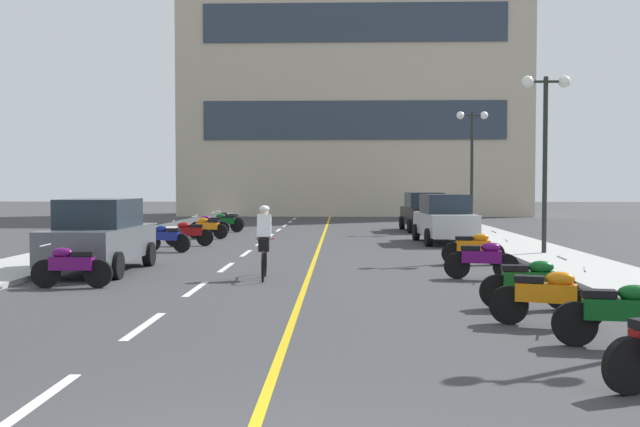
{
  "coord_description": "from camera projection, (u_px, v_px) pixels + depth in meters",
  "views": [
    {
      "loc": [
        1.02,
        -5.06,
        2.16
      ],
      "look_at": [
        0.32,
        19.05,
        1.23
      ],
      "focal_mm": 41.1,
      "sensor_mm": 36.0,
      "label": 1
    }
  ],
  "objects": [
    {
      "name": "ground_plane",
      "position": [
        313.0,
        246.0,
        26.14
      ],
      "size": [
        140.0,
        140.0,
        0.0
      ],
      "primitive_type": "plane",
      "color": "#38383A"
    },
    {
      "name": "curb_left",
      "position": [
        136.0,
        238.0,
        29.35
      ],
      "size": [
        2.4,
        72.0,
        0.12
      ],
      "primitive_type": "cube",
      "color": "#A8A8A3",
      "rests_on": "ground"
    },
    {
      "name": "curb_right",
      "position": [
        497.0,
        238.0,
        28.93
      ],
      "size": [
        2.4,
        72.0,
        0.12
      ],
      "primitive_type": "cube",
      "color": "#A8A8A3",
      "rests_on": "ground"
    },
    {
      "name": "lane_dash_0",
      "position": [
        35.0,
        403.0,
        7.22
      ],
      "size": [
        0.14,
        2.2,
        0.01
      ],
      "primitive_type": "cube",
      "color": "silver",
      "rests_on": "ground"
    },
    {
      "name": "lane_dash_1",
      "position": [
        144.0,
        326.0,
        11.22
      ],
      "size": [
        0.14,
        2.2,
        0.01
      ],
      "primitive_type": "cube",
      "color": "silver",
      "rests_on": "ground"
    },
    {
      "name": "lane_dash_2",
      "position": [
        196.0,
        289.0,
        15.22
      ],
      "size": [
        0.14,
        2.2,
        0.01
      ],
      "primitive_type": "cube",
      "color": "silver",
      "rests_on": "ground"
    },
    {
      "name": "lane_dash_3",
      "position": [
        226.0,
        267.0,
        19.21
      ],
      "size": [
        0.14,
        2.2,
        0.01
      ],
      "primitive_type": "cube",
      "color": "silver",
      "rests_on": "ground"
    },
    {
      "name": "lane_dash_4",
      "position": [
        246.0,
        253.0,
        23.21
      ],
      "size": [
        0.14,
        2.2,
        0.01
      ],
      "primitive_type": "cube",
      "color": "silver",
      "rests_on": "ground"
    },
    {
      "name": "lane_dash_5",
      "position": [
        260.0,
        243.0,
        27.2
      ],
      "size": [
        0.14,
        2.2,
        0.01
      ],
      "primitive_type": "cube",
      "color": "silver",
      "rests_on": "ground"
    },
    {
      "name": "lane_dash_6",
      "position": [
        270.0,
        236.0,
        31.2
      ],
      "size": [
        0.14,
        2.2,
        0.01
      ],
      "primitive_type": "cube",
      "color": "silver",
      "rests_on": "ground"
    },
    {
      "name": "lane_dash_7",
      "position": [
        279.0,
        230.0,
        35.19
      ],
      "size": [
        0.14,
        2.2,
        0.01
      ],
      "primitive_type": "cube",
      "color": "silver",
      "rests_on": "ground"
    },
    {
      "name": "lane_dash_8",
      "position": [
        285.0,
        225.0,
        39.19
      ],
      "size": [
        0.14,
        2.2,
        0.01
      ],
      "primitive_type": "cube",
      "color": "silver",
      "rests_on": "ground"
    },
    {
      "name": "lane_dash_9",
      "position": [
        290.0,
        222.0,
        43.18
      ],
      "size": [
        0.14,
        2.2,
        0.01
      ],
      "primitive_type": "cube",
      "color": "silver",
      "rests_on": "ground"
    },
    {
      "name": "lane_dash_10",
      "position": [
        294.0,
        219.0,
        47.18
      ],
      "size": [
        0.14,
        2.2,
        0.01
      ],
      "primitive_type": "cube",
      "color": "silver",
      "rests_on": "ground"
    },
    {
      "name": "lane_dash_11",
      "position": [
        298.0,
        216.0,
        51.17
      ],
      "size": [
        0.14,
        2.2,
        0.01
      ],
      "primitive_type": "cube",
      "color": "silver",
      "rests_on": "ground"
    },
    {
      "name": "centre_line_yellow",
      "position": [
        322.0,
        239.0,
        29.13
      ],
      "size": [
        0.12,
        66.0,
        0.01
      ],
      "primitive_type": "cube",
      "color": "gold",
      "rests_on": "ground"
    },
    {
      "name": "office_building",
      "position": [
        354.0,
        64.0,
        53.02
      ],
      "size": [
        24.55,
        6.9,
        21.98
      ],
      "color": "#BCAD93",
      "rests_on": "ground"
    },
    {
      "name": "street_lamp_mid",
      "position": [
        545.0,
        124.0,
        21.96
      ],
      "size": [
        1.46,
        0.36,
        5.32
      ],
      "color": "black",
      "rests_on": "curb_right"
    },
    {
      "name": "street_lamp_far",
      "position": [
        472.0,
        144.0,
        33.93
      ],
      "size": [
        1.46,
        0.36,
        5.46
      ],
      "color": "black",
      "rests_on": "curb_right"
    },
    {
      "name": "parked_car_near",
      "position": [
        100.0,
        235.0,
        18.14
      ],
      "size": [
        1.94,
        4.21,
        1.82
      ],
      "color": "black",
      "rests_on": "ground"
    },
    {
      "name": "parked_car_mid",
      "position": [
        445.0,
        219.0,
        27.19
      ],
      "size": [
        2.11,
        4.29,
        1.82
      ],
      "color": "black",
      "rests_on": "ground"
    },
    {
      "name": "parked_car_far",
      "position": [
        424.0,
        212.0,
        34.34
      ],
      "size": [
        2.09,
        4.28,
        1.82
      ],
      "color": "black",
      "rests_on": "ground"
    },
    {
      "name": "motorcycle_1",
      "position": [
        619.0,
        313.0,
        9.66
      ],
      "size": [
        1.69,
        0.61,
        0.92
      ],
      "color": "black",
      "rests_on": "ground"
    },
    {
      "name": "motorcycle_2",
      "position": [
        547.0,
        296.0,
        11.14
      ],
      "size": [
        1.65,
        0.76,
        0.92
      ],
      "color": "black",
      "rests_on": "ground"
    },
    {
      "name": "motorcycle_3",
      "position": [
        530.0,
        282.0,
        12.7
      ],
      "size": [
        1.7,
        0.6,
        0.92
      ],
      "color": "black",
      "rests_on": "ground"
    },
    {
      "name": "motorcycle_4",
      "position": [
        71.0,
        266.0,
        15.35
      ],
      "size": [
        1.7,
        0.6,
        0.92
      ],
      "color": "black",
      "rests_on": "ground"
    },
    {
      "name": "motorcycle_5",
      "position": [
        482.0,
        259.0,
        16.74
      ],
      "size": [
        1.69,
        0.6,
        0.92
      ],
      "color": "black",
      "rests_on": "ground"
    },
    {
      "name": "motorcycle_6",
      "position": [
        474.0,
        247.0,
        19.85
      ],
      "size": [
        1.7,
        0.6,
        0.92
      ],
      "color": "black",
      "rests_on": "ground"
    },
    {
      "name": "motorcycle_7",
      "position": [
        166.0,
        237.0,
        23.68
      ],
      "size": [
        1.65,
        0.75,
        0.92
      ],
      "color": "black",
      "rests_on": "ground"
    },
    {
      "name": "motorcycle_8",
      "position": [
        189.0,
        233.0,
        25.91
      ],
      "size": [
        1.7,
        0.6,
        0.92
      ],
      "color": "black",
      "rests_on": "ground"
    },
    {
      "name": "motorcycle_9",
      "position": [
        207.0,
        227.0,
        29.5
      ],
      "size": [
        1.69,
        0.61,
        0.92
      ],
      "color": "black",
      "rests_on": "ground"
    },
    {
      "name": "motorcycle_10",
      "position": [
        209.0,
        225.0,
        31.4
      ],
      "size": [
        1.7,
        0.6,
        0.92
      ],
      "color": "black",
      "rests_on": "ground"
    },
    {
      "name": "motorcycle_11",
      "position": [
        225.0,
        222.0,
        33.59
      ],
      "size": [
        1.7,
        0.6,
        0.92
      ],
      "color": "black",
      "rests_on": "ground"
    },
    {
      "name": "motorcycle_12",
      "position": [
        228.0,
        220.0,
        35.3
      ],
      "size": [
        1.65,
        0.76,
        0.92
      ],
      "color": "black",
      "rests_on": "ground"
    },
    {
      "name": "cyclist_rider",
      "position": [
        264.0,
        240.0,
        16.86
      ],
      "size": [
        0.42,
        1.77,
        1.71
      ],
      "color": "black",
      "rests_on": "ground"
    }
  ]
}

